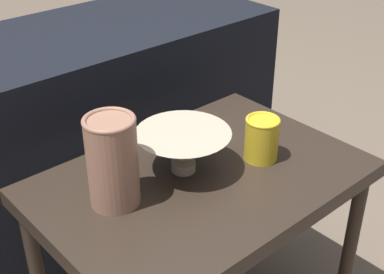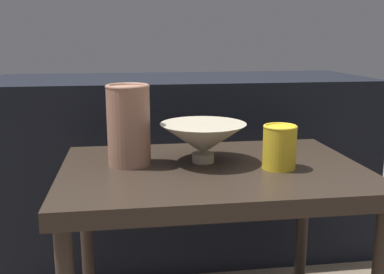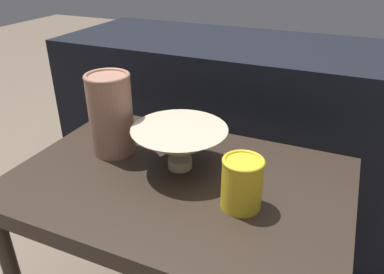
# 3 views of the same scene
# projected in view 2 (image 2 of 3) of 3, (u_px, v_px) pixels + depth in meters

# --- Properties ---
(table) EXTENTS (0.74, 0.51, 0.50)m
(table) POSITION_uv_depth(u_px,v_px,m) (212.00, 187.00, 1.12)
(table) COLOR #2D231C
(table) RESTS_ON ground_plane
(couch_backdrop) EXTENTS (1.38, 0.50, 0.67)m
(couch_backdrop) POSITION_uv_depth(u_px,v_px,m) (182.00, 164.00, 1.75)
(couch_backdrop) COLOR black
(couch_backdrop) RESTS_ON ground_plane
(bowl) EXTENTS (0.22, 0.22, 0.10)m
(bowl) POSITION_uv_depth(u_px,v_px,m) (203.00, 139.00, 1.13)
(bowl) COLOR #B2A88E
(bowl) RESTS_ON table
(vase_textured_left) EXTENTS (0.11, 0.11, 0.20)m
(vase_textured_left) POSITION_uv_depth(u_px,v_px,m) (129.00, 124.00, 1.10)
(vase_textured_left) COLOR #996B56
(vase_textured_left) RESTS_ON table
(vase_colorful_right) EXTENTS (0.08, 0.08, 0.11)m
(vase_colorful_right) POSITION_uv_depth(u_px,v_px,m) (280.00, 146.00, 1.08)
(vase_colorful_right) COLOR gold
(vase_colorful_right) RESTS_ON table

